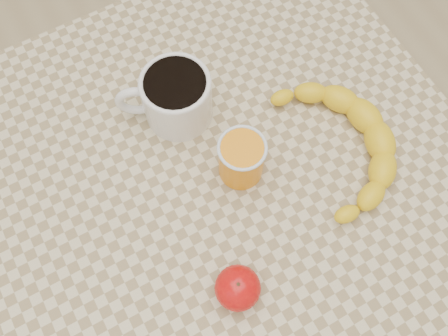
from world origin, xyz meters
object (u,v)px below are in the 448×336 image
orange_juice_glass (241,159)px  banana (341,145)px  table (224,191)px  apple (238,288)px  coffee_mug (175,96)px

orange_juice_glass → banana: 0.16m
table → apple: size_ratio=9.65×
coffee_mug → banana: bearing=-44.3°
table → banana: bearing=-17.5°
orange_juice_glass → apple: size_ratio=1.05×
coffee_mug → apple: coffee_mug is taller
table → coffee_mug: bearing=96.3°
coffee_mug → banana: coffee_mug is taller
coffee_mug → banana: 0.28m
coffee_mug → apple: size_ratio=2.03×
orange_juice_glass → apple: bearing=-121.2°
orange_juice_glass → banana: size_ratio=0.26×
orange_juice_glass → banana: orange_juice_glass is taller
table → orange_juice_glass: 0.13m
coffee_mug → orange_juice_glass: bearing=-74.2°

